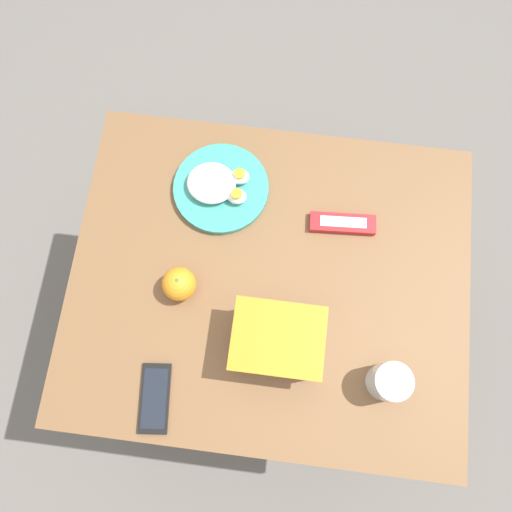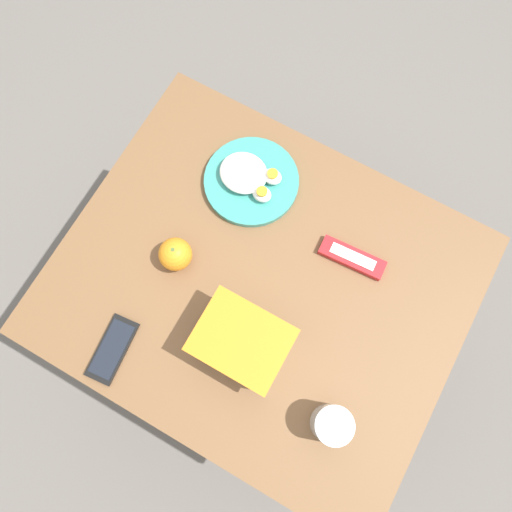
% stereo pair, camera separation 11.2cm
% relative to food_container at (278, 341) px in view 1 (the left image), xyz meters
% --- Properties ---
extents(ground_plane, '(10.00, 10.00, 0.00)m').
position_rel_food_container_xyz_m(ground_plane, '(0.03, -0.14, -0.80)').
color(ground_plane, '#66605B').
extents(table, '(0.91, 0.76, 0.75)m').
position_rel_food_container_xyz_m(table, '(0.03, -0.14, -0.15)').
color(table, brown).
rests_on(table, ground_plane).
extents(food_container, '(0.19, 0.15, 0.11)m').
position_rel_food_container_xyz_m(food_container, '(0.00, 0.00, 0.00)').
color(food_container, white).
rests_on(food_container, table).
extents(orange_fruit, '(0.08, 0.08, 0.08)m').
position_rel_food_container_xyz_m(orange_fruit, '(0.23, -0.10, -0.01)').
color(orange_fruit, orange).
rests_on(orange_fruit, table).
extents(rice_plate, '(0.23, 0.23, 0.05)m').
position_rel_food_container_xyz_m(rice_plate, '(0.17, -0.34, -0.03)').
color(rice_plate, teal).
rests_on(rice_plate, table).
extents(candy_bar, '(0.16, 0.05, 0.02)m').
position_rel_food_container_xyz_m(candy_bar, '(-0.12, -0.29, -0.04)').
color(candy_bar, red).
rests_on(candy_bar, table).
extents(cell_phone, '(0.08, 0.15, 0.01)m').
position_rel_food_container_xyz_m(cell_phone, '(0.24, 0.15, -0.04)').
color(cell_phone, black).
rests_on(cell_phone, table).
extents(drinking_glass, '(0.08, 0.08, 0.09)m').
position_rel_food_container_xyz_m(drinking_glass, '(-0.24, 0.05, -0.00)').
color(drinking_glass, silver).
rests_on(drinking_glass, table).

